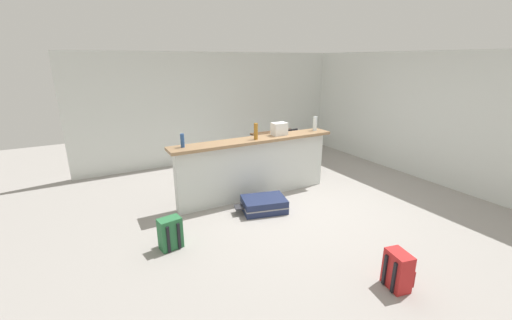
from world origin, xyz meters
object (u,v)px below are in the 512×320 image
object	(u,v)px
dining_table	(280,138)
suitcase_flat_navy	(264,204)
grocery_bag	(279,129)
bottle_amber	(256,131)
bottle_clear	(315,124)
dining_chair_near_partition	(291,150)
bottle_blue	(182,141)
backpack_red	(398,271)
backpack_green	(170,234)

from	to	relation	value
dining_table	suitcase_flat_navy	size ratio (longest dim) A/B	1.25
grocery_bag	bottle_amber	bearing A→B (deg)	-170.75
bottle_clear	grocery_bag	distance (m)	0.79
dining_chair_near_partition	bottle_blue	bearing A→B (deg)	-164.71
bottle_blue	backpack_red	world-z (taller)	bottle_blue
suitcase_flat_navy	backpack_red	size ratio (longest dim) A/B	2.10
grocery_bag	dining_chair_near_partition	xyz separation A→B (m)	(0.77, 0.70, -0.65)
grocery_bag	dining_table	bearing A→B (deg)	56.36
backpack_green	bottle_clear	bearing A→B (deg)	17.17
backpack_red	backpack_green	distance (m)	2.72
bottle_amber	bottle_clear	world-z (taller)	bottle_amber
backpack_green	dining_chair_near_partition	bearing A→B (deg)	28.51
dining_chair_near_partition	backpack_red	bearing A→B (deg)	-107.07
dining_table	dining_chair_near_partition	size ratio (longest dim) A/B	1.18
dining_chair_near_partition	suitcase_flat_navy	size ratio (longest dim) A/B	1.05
bottle_clear	dining_chair_near_partition	world-z (taller)	bottle_clear
backpack_green	dining_table	bearing A→B (deg)	35.34
grocery_bag	backpack_green	bearing A→B (deg)	-157.25
suitcase_flat_navy	bottle_clear	bearing A→B (deg)	22.59
bottle_amber	dining_table	size ratio (longest dim) A/B	0.25
bottle_amber	suitcase_flat_navy	xyz separation A→B (m)	(-0.14, -0.52, -1.08)
bottle_clear	dining_chair_near_partition	bearing A→B (deg)	92.12
bottle_clear	backpack_red	distance (m)	3.23
bottle_amber	backpack_red	size ratio (longest dim) A/B	0.65
backpack_green	suitcase_flat_navy	bearing A→B (deg)	11.91
dining_table	suitcase_flat_navy	distance (m)	2.42
suitcase_flat_navy	backpack_red	distance (m)	2.29
grocery_bag	suitcase_flat_navy	size ratio (longest dim) A/B	0.29
grocery_bag	backpack_red	distance (m)	3.04
bottle_clear	suitcase_flat_navy	xyz separation A→B (m)	(-1.45, -0.60, -1.08)
suitcase_flat_navy	backpack_green	xyz separation A→B (m)	(-1.59, -0.34, 0.09)
grocery_bag	backpack_red	xyz separation A→B (m)	(-0.33, -2.87, -0.97)
bottle_clear	backpack_green	xyz separation A→B (m)	(-3.04, -0.94, -0.99)
backpack_red	backpack_green	size ratio (longest dim) A/B	1.00
dining_table	suitcase_flat_navy	xyz separation A→B (m)	(-1.48, -1.84, -0.54)
bottle_blue	backpack_green	bearing A→B (deg)	-118.13
bottle_blue	bottle_amber	world-z (taller)	bottle_amber
grocery_bag	bottle_clear	bearing A→B (deg)	-0.23
bottle_blue	dining_chair_near_partition	bearing A→B (deg)	15.29
backpack_red	bottle_blue	bearing A→B (deg)	116.16
dining_table	backpack_green	world-z (taller)	dining_table
bottle_amber	dining_table	distance (m)	1.96
bottle_blue	bottle_amber	size ratio (longest dim) A/B	0.77
backpack_red	backpack_green	xyz separation A→B (m)	(-1.92, 1.92, 0.00)
bottle_clear	dining_table	world-z (taller)	bottle_clear
bottle_blue	dining_chair_near_partition	xyz separation A→B (m)	(2.51, 0.69, -0.65)
dining_chair_near_partition	bottle_clear	bearing A→B (deg)	-87.88
dining_chair_near_partition	backpack_green	bearing A→B (deg)	-151.49
dining_table	bottle_amber	bearing A→B (deg)	-135.44
bottle_amber	backpack_green	xyz separation A→B (m)	(-1.73, -0.86, -0.99)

